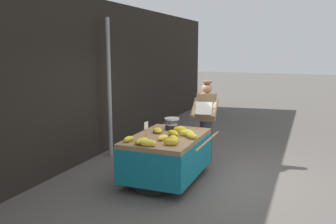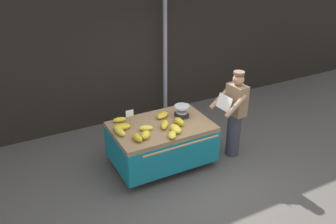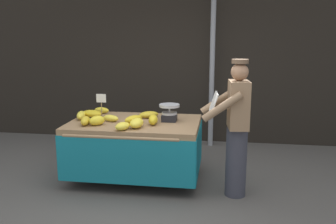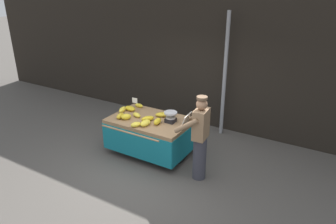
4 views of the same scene
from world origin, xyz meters
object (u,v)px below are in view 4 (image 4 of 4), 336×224
at_px(banana_cart, 150,128).
at_px(banana_bunch_9, 148,119).
at_px(banana_bunch_5, 126,117).
at_px(price_sign, 135,102).
at_px(banana_bunch_7, 162,115).
at_px(banana_bunch_0, 157,121).
at_px(banana_bunch_1, 137,115).
at_px(banana_bunch_3, 130,108).
at_px(banana_bunch_6, 139,105).
at_px(banana_bunch_4, 120,116).
at_px(banana_bunch_8, 136,124).
at_px(weighing_scale, 171,117).
at_px(street_pole, 225,76).
at_px(vendor_person, 200,138).
at_px(banana_bunch_10, 122,110).
at_px(banana_bunch_2, 145,123).

distance_m(banana_cart, banana_bunch_9, 0.29).
distance_m(banana_bunch_5, banana_bunch_9, 0.48).
distance_m(price_sign, banana_bunch_7, 0.71).
bearing_deg(price_sign, banana_bunch_0, -20.95).
bearing_deg(banana_bunch_1, banana_bunch_9, -9.88).
xyz_separation_m(banana_bunch_3, banana_bunch_6, (0.06, 0.27, -0.01)).
height_order(banana_cart, price_sign, price_sign).
xyz_separation_m(banana_bunch_4, banana_bunch_7, (0.74, 0.55, -0.01)).
relative_size(banana_bunch_6, banana_bunch_7, 0.82).
relative_size(banana_bunch_3, banana_bunch_7, 1.05).
height_order(banana_bunch_8, banana_bunch_9, banana_bunch_9).
height_order(weighing_scale, banana_bunch_4, weighing_scale).
bearing_deg(banana_bunch_6, banana_bunch_3, -101.68).
distance_m(price_sign, banana_bunch_9, 0.63).
xyz_separation_m(street_pole, banana_bunch_1, (-1.31, -1.82, -0.64)).
distance_m(banana_bunch_0, banana_bunch_6, 1.08).
bearing_deg(vendor_person, banana_bunch_4, 178.85).
relative_size(banana_cart, price_sign, 5.25).
relative_size(weighing_scale, banana_bunch_3, 0.94).
distance_m(banana_bunch_0, banana_bunch_3, 1.01).
bearing_deg(street_pole, banana_bunch_10, -135.29).
relative_size(street_pole, banana_bunch_2, 10.76).
bearing_deg(vendor_person, banana_bunch_5, 178.36).
xyz_separation_m(banana_bunch_8, vendor_person, (1.40, 0.14, -0.01)).
xyz_separation_m(banana_bunch_4, banana_bunch_6, (-0.03, 0.74, -0.01)).
relative_size(weighing_scale, banana_bunch_10, 0.97).
xyz_separation_m(weighing_scale, banana_bunch_0, (-0.18, -0.23, -0.05)).
height_order(banana_bunch_0, banana_bunch_9, banana_bunch_0).
height_order(street_pole, banana_bunch_6, street_pole).
height_order(banana_bunch_0, vendor_person, vendor_person).
bearing_deg(price_sign, banana_bunch_6, 108.78).
distance_m(banana_bunch_6, banana_bunch_9, 0.84).
height_order(banana_bunch_6, banana_bunch_8, banana_bunch_8).
distance_m(banana_bunch_4, banana_bunch_6, 0.75).
bearing_deg(banana_bunch_9, weighing_scale, 23.65).
bearing_deg(banana_bunch_2, weighing_scale, 49.56).
xyz_separation_m(banana_cart, banana_bunch_9, (0.01, -0.11, 0.27)).
distance_m(banana_bunch_5, vendor_person, 1.79).
bearing_deg(banana_bunch_4, price_sign, 82.08).
relative_size(banana_bunch_5, banana_bunch_10, 0.76).
relative_size(banana_bunch_0, banana_bunch_6, 1.09).
bearing_deg(street_pole, banana_bunch_4, -127.40).
height_order(banana_bunch_5, banana_bunch_8, banana_bunch_5).
bearing_deg(weighing_scale, banana_bunch_3, 175.79).
xyz_separation_m(price_sign, banana_bunch_4, (-0.06, -0.47, -0.19)).
bearing_deg(banana_bunch_6, banana_bunch_4, -87.69).
distance_m(price_sign, vendor_person, 1.96).
height_order(banana_bunch_4, banana_bunch_9, banana_bunch_4).
relative_size(banana_bunch_0, banana_bunch_7, 0.89).
height_order(banana_cart, banana_bunch_4, banana_bunch_4).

